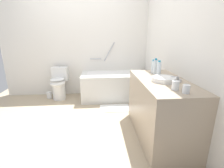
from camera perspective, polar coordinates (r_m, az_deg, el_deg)
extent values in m
plane|color=tan|center=(2.90, -12.39, -12.67)|extent=(4.10, 4.10, 0.00)
cube|color=white|center=(3.98, -10.95, 13.39)|extent=(3.50, 0.10, 2.38)
cube|color=white|center=(2.79, 21.15, 11.23)|extent=(0.10, 3.20, 2.38)
cube|color=silver|center=(3.73, 0.63, -0.62)|extent=(1.43, 0.72, 0.58)
cube|color=white|center=(3.66, 0.65, 3.10)|extent=(1.18, 0.52, 0.09)
cylinder|color=#B3B3B8|center=(3.74, 9.23, 4.43)|extent=(0.09, 0.03, 0.03)
cylinder|color=#B3B3B8|center=(3.90, -0.97, 11.13)|extent=(0.26, 0.03, 0.44)
cylinder|color=#B3B3B8|center=(3.91, -5.65, 8.71)|extent=(0.27, 0.03, 0.03)
cylinder|color=white|center=(3.88, -17.92, -2.25)|extent=(0.28, 0.28, 0.39)
ellipsoid|color=white|center=(3.78, -18.38, 0.29)|extent=(0.35, 0.38, 0.15)
ellipsoid|color=white|center=(3.76, -18.51, 1.57)|extent=(0.33, 0.36, 0.02)
cube|color=white|center=(3.95, -17.59, 3.40)|extent=(0.36, 0.20, 0.31)
cylinder|color=silver|center=(3.92, -17.80, 5.71)|extent=(0.03, 0.03, 0.01)
cube|color=tan|center=(2.41, 16.35, -8.22)|extent=(0.62, 1.30, 0.83)
cylinder|color=white|center=(2.20, 17.60, 1.60)|extent=(0.30, 0.30, 0.06)
cylinder|color=#B8B8BE|center=(2.28, 22.03, 1.64)|extent=(0.02, 0.02, 0.05)
cylinder|color=#B8B8BE|center=(2.25, 21.01, 2.29)|extent=(0.10, 0.02, 0.02)
cylinder|color=#B8B8BE|center=(2.23, 22.68, 1.01)|extent=(0.03, 0.03, 0.04)
cylinder|color=#B8B8BE|center=(2.33, 21.36, 1.82)|extent=(0.03, 0.03, 0.04)
cylinder|color=silver|center=(2.58, 14.90, 5.79)|extent=(0.07, 0.07, 0.21)
cylinder|color=teal|center=(2.56, 15.10, 8.37)|extent=(0.04, 0.04, 0.02)
cylinder|color=silver|center=(2.40, 15.98, 4.89)|extent=(0.06, 0.06, 0.21)
cylinder|color=teal|center=(2.38, 16.21, 7.64)|extent=(0.03, 0.03, 0.02)
cylinder|color=silver|center=(2.66, 14.18, 5.82)|extent=(0.07, 0.07, 0.18)
cylinder|color=teal|center=(2.64, 14.34, 8.00)|extent=(0.04, 0.04, 0.02)
cylinder|color=white|center=(1.90, 21.22, -0.41)|extent=(0.08, 0.08, 0.10)
cylinder|color=white|center=(1.83, 24.39, -1.60)|extent=(0.07, 0.07, 0.09)
cube|color=white|center=(3.29, 1.06, -8.35)|extent=(0.59, 0.35, 0.01)
cylinder|color=white|center=(4.05, -20.96, -3.60)|extent=(0.11, 0.11, 0.14)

